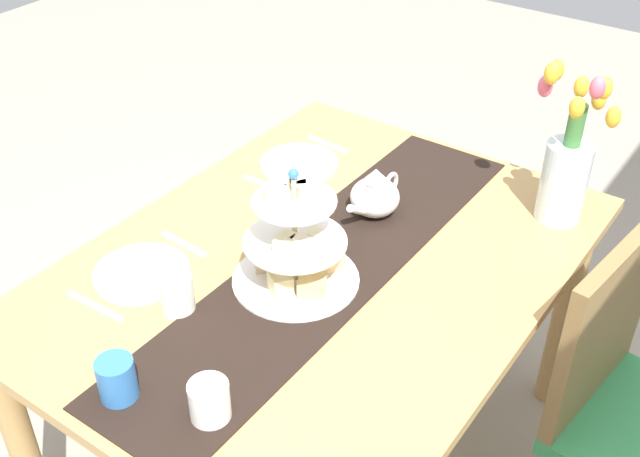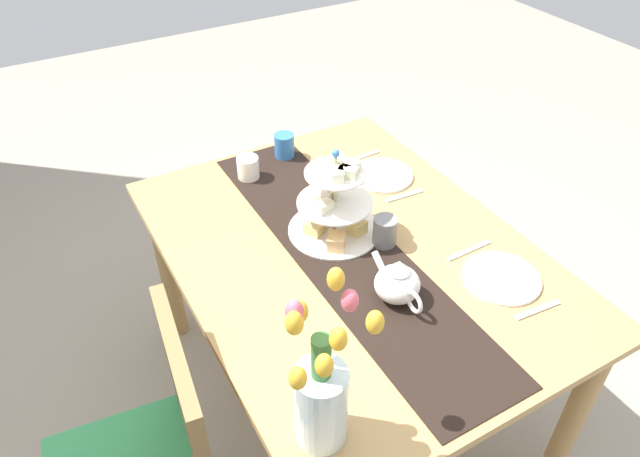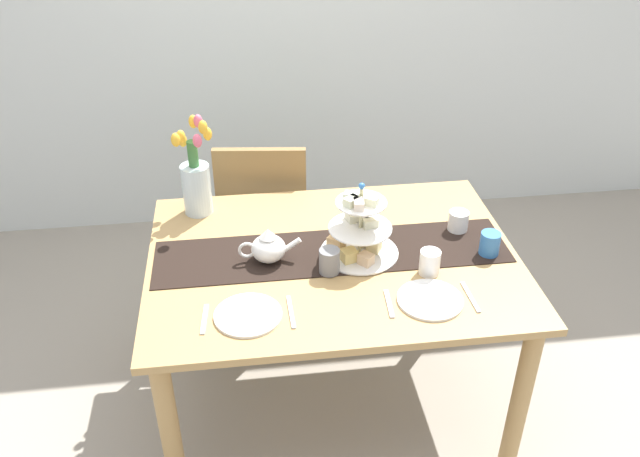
# 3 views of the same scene
# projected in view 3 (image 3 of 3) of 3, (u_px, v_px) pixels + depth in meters

# --- Properties ---
(ground_plane) EXTENTS (8.00, 8.00, 0.00)m
(ground_plane) POSITION_uv_depth(u_px,v_px,m) (331.00, 394.00, 2.93)
(ground_plane) COLOR gray
(room_wall_rear) EXTENTS (6.00, 0.08, 2.60)m
(room_wall_rear) POSITION_uv_depth(u_px,v_px,m) (291.00, 3.00, 3.59)
(room_wall_rear) COLOR silver
(room_wall_rear) RESTS_ON ground_plane
(dining_table) EXTENTS (1.40, 1.04, 0.75)m
(dining_table) POSITION_uv_depth(u_px,v_px,m) (333.00, 278.00, 2.59)
(dining_table) COLOR tan
(dining_table) RESTS_ON ground_plane
(chair_left) EXTENTS (0.47, 0.47, 0.91)m
(chair_left) POSITION_uv_depth(u_px,v_px,m) (264.00, 214.00, 3.26)
(chair_left) COLOR olive
(chair_left) RESTS_ON ground_plane
(table_runner) EXTENTS (1.36, 0.31, 0.00)m
(table_runner) POSITION_uv_depth(u_px,v_px,m) (332.00, 252.00, 2.55)
(table_runner) COLOR black
(table_runner) RESTS_ON dining_table
(tiered_cake_stand) EXTENTS (0.30, 0.30, 0.30)m
(tiered_cake_stand) POSITION_uv_depth(u_px,v_px,m) (359.00, 233.00, 2.49)
(tiered_cake_stand) COLOR beige
(tiered_cake_stand) RESTS_ON table_runner
(teapot) EXTENTS (0.24, 0.13, 0.14)m
(teapot) POSITION_uv_depth(u_px,v_px,m) (268.00, 247.00, 2.47)
(teapot) COLOR white
(teapot) RESTS_ON table_runner
(tulip_vase) EXTENTS (0.16, 0.20, 0.44)m
(tulip_vase) POSITION_uv_depth(u_px,v_px,m) (196.00, 179.00, 2.72)
(tulip_vase) COLOR silver
(tulip_vase) RESTS_ON dining_table
(cream_jug) EXTENTS (0.08, 0.08, 0.08)m
(cream_jug) POSITION_uv_depth(u_px,v_px,m) (458.00, 221.00, 2.66)
(cream_jug) COLOR white
(cream_jug) RESTS_ON dining_table
(dinner_plate_left) EXTENTS (0.23, 0.23, 0.01)m
(dinner_plate_left) POSITION_uv_depth(u_px,v_px,m) (248.00, 315.00, 2.22)
(dinner_plate_left) COLOR white
(dinner_plate_left) RESTS_ON dining_table
(fork_left) EXTENTS (0.03, 0.15, 0.01)m
(fork_left) POSITION_uv_depth(u_px,v_px,m) (205.00, 319.00, 2.21)
(fork_left) COLOR silver
(fork_left) RESTS_ON dining_table
(knife_left) EXTENTS (0.02, 0.17, 0.01)m
(knife_left) POSITION_uv_depth(u_px,v_px,m) (291.00, 312.00, 2.24)
(knife_left) COLOR silver
(knife_left) RESTS_ON dining_table
(dinner_plate_right) EXTENTS (0.23, 0.23, 0.01)m
(dinner_plate_right) POSITION_uv_depth(u_px,v_px,m) (430.00, 300.00, 2.29)
(dinner_plate_right) COLOR white
(dinner_plate_right) RESTS_ON dining_table
(fork_right) EXTENTS (0.03, 0.15, 0.01)m
(fork_right) POSITION_uv_depth(u_px,v_px,m) (389.00, 304.00, 2.28)
(fork_right) COLOR silver
(fork_right) RESTS_ON dining_table
(knife_right) EXTENTS (0.02, 0.17, 0.01)m
(knife_right) POSITION_uv_depth(u_px,v_px,m) (470.00, 297.00, 2.31)
(knife_right) COLOR silver
(knife_right) RESTS_ON dining_table
(mug_grey) EXTENTS (0.08, 0.08, 0.09)m
(mug_grey) POSITION_uv_depth(u_px,v_px,m) (329.00, 261.00, 2.41)
(mug_grey) COLOR slate
(mug_grey) RESTS_ON table_runner
(mug_white_text) EXTENTS (0.08, 0.08, 0.09)m
(mug_white_text) POSITION_uv_depth(u_px,v_px,m) (430.00, 262.00, 2.41)
(mug_white_text) COLOR white
(mug_white_text) RESTS_ON dining_table
(mug_orange) EXTENTS (0.08, 0.08, 0.09)m
(mug_orange) POSITION_uv_depth(u_px,v_px,m) (490.00, 244.00, 2.51)
(mug_orange) COLOR #3370B7
(mug_orange) RESTS_ON dining_table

